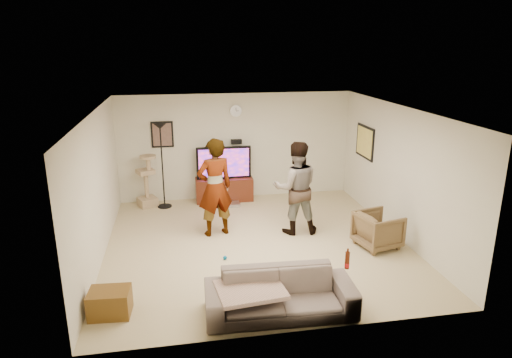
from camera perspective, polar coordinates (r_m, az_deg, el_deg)
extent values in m
cube|color=#CBB987|center=(8.57, 0.08, -8.17)|extent=(5.50, 5.50, 0.02)
cube|color=white|center=(7.84, 0.09, 8.76)|extent=(5.50, 5.50, 0.02)
cube|color=white|center=(10.74, -2.53, 4.13)|extent=(5.50, 0.04, 2.50)
cube|color=white|center=(5.60, 5.13, -8.18)|extent=(5.50, 0.04, 2.50)
cube|color=white|center=(8.11, -19.41, -1.08)|extent=(0.04, 5.50, 2.50)
cube|color=white|center=(9.00, 17.59, 0.82)|extent=(0.04, 5.50, 2.50)
cylinder|color=silver|center=(10.56, -2.56, 8.60)|extent=(0.26, 0.04, 0.26)
cube|color=black|center=(10.66, -2.49, 4.74)|extent=(0.25, 0.10, 0.10)
cube|color=brown|center=(10.57, -11.75, 5.52)|extent=(0.42, 0.03, 0.52)
cube|color=#E8CD5E|center=(10.33, 13.58, 4.57)|extent=(0.03, 0.78, 0.62)
cube|color=#471C0F|center=(10.73, -4.02, -1.30)|extent=(1.34, 0.45, 0.56)
cube|color=#B6B7C1|center=(10.45, -3.18, -3.20)|extent=(0.40, 0.30, 0.07)
cube|color=black|center=(10.54, -4.10, 2.08)|extent=(1.27, 0.08, 0.75)
cube|color=#D43548|center=(10.50, -4.07, 2.02)|extent=(1.17, 0.01, 0.66)
cylinder|color=black|center=(10.30, -11.74, 1.58)|extent=(0.32, 0.32, 1.92)
cube|color=tan|center=(10.54, -13.72, -0.22)|extent=(0.51, 0.51, 1.21)
imported|color=#9A9A9A|center=(8.65, -5.21, -1.08)|extent=(0.80, 0.63, 1.92)
imported|color=navy|center=(8.77, 5.05, -1.13)|extent=(0.94, 0.76, 1.83)
imported|color=#6F605A|center=(6.41, 3.06, -14.28)|extent=(2.09, 0.89, 0.60)
cube|color=#CDA493|center=(6.29, -0.72, -13.82)|extent=(0.98, 0.80, 0.06)
cylinder|color=#4E1907|center=(6.47, 11.45, -10.03)|extent=(0.06, 0.06, 0.25)
imported|color=brown|center=(8.60, 15.14, -6.22)|extent=(0.87, 0.86, 0.66)
cube|color=#573813|center=(6.74, -17.97, -14.63)|extent=(0.58, 0.45, 0.37)
sphere|color=#025A90|center=(7.97, -3.94, -9.89)|extent=(0.07, 0.07, 0.07)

